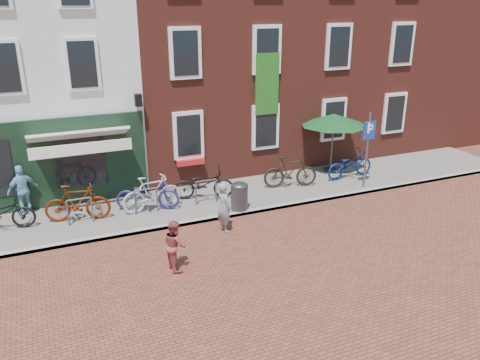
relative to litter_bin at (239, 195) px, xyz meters
name	(u,v)px	position (x,y,z in m)	size (l,w,h in m)	color
ground	(204,223)	(-1.32, -0.30, -0.62)	(80.00, 80.00, 0.00)	brown
sidewalk	(217,199)	(-0.32, 1.20, -0.57)	(24.00, 3.00, 0.10)	slate
building_stucco	(7,57)	(-6.32, 6.70, 3.88)	(8.00, 8.00, 9.00)	silver
building_brick_mid	(191,37)	(0.68, 6.70, 4.38)	(6.00, 8.00, 10.00)	maroon
building_brick_right	(316,34)	(6.68, 6.70, 4.38)	(6.00, 8.00, 10.00)	maroon
filler_right	(425,41)	(13.18, 6.70, 3.88)	(7.00, 8.00, 9.00)	maroon
litter_bin	(239,195)	(0.00, 0.00, 0.00)	(0.54, 0.54, 1.00)	#3C3C3F
parking_sign	(368,141)	(4.94, 0.10, 1.21)	(0.50, 0.08, 2.73)	#4C4C4F
parasol	(334,117)	(4.82, 2.10, 1.63)	(2.57, 2.57, 2.39)	#4C4C4F
woman	(224,207)	(-0.94, -1.05, 0.15)	(0.56, 0.37, 1.53)	gray
boy	(175,245)	(-2.87, -2.58, 0.05)	(0.65, 0.50, 1.33)	#9A393D
cafe_person	(23,190)	(-6.34, 2.30, 0.30)	(0.95, 0.40, 1.62)	#73B1C8
bicycle_1	(77,203)	(-4.85, 1.16, 0.07)	(0.55, 1.95, 1.17)	#571A05
bicycle_2	(148,194)	(-2.70, 1.15, 0.01)	(0.70, 2.00, 1.05)	navy
bicycle_3	(152,193)	(-2.59, 1.04, 0.07)	(0.55, 1.95, 1.17)	#BBBBBD
bicycle_4	(204,184)	(-0.74, 1.34, 0.01)	(0.70, 2.00, 1.05)	black
bicycle_5	(290,172)	(2.47, 1.14, 0.07)	(0.55, 1.95, 1.17)	black
bicycle_6	(350,164)	(5.01, 1.12, 0.01)	(0.70, 2.00, 1.05)	#0A1D4A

